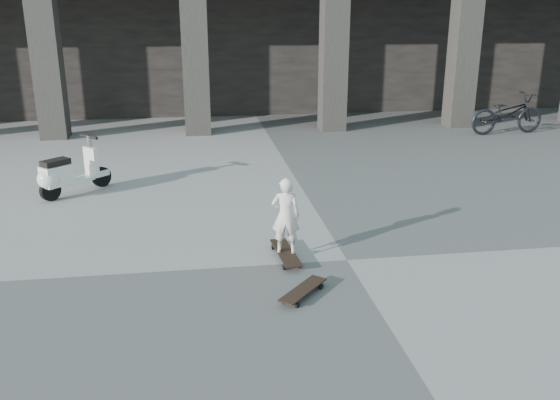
{
  "coord_description": "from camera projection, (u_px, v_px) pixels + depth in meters",
  "views": [
    {
      "loc": [
        -1.92,
        -6.92,
        3.16
      ],
      "look_at": [
        -0.79,
        0.67,
        0.65
      ],
      "focal_mm": 38.0,
      "sensor_mm": 36.0,
      "label": 1
    }
  ],
  "objects": [
    {
      "name": "ground",
      "position": [
        347.0,
        260.0,
        7.75
      ],
      "size": [
        90.0,
        90.0,
        0.0
      ],
      "primitive_type": "plane",
      "color": "#535451",
      "rests_on": "ground"
    },
    {
      "name": "colonnade",
      "position": [
        246.0,
        11.0,
        19.76
      ],
      "size": [
        28.0,
        8.82,
        6.0
      ],
      "color": "black",
      "rests_on": "ground"
    },
    {
      "name": "longboard",
      "position": [
        286.0,
        253.0,
        7.78
      ],
      "size": [
        0.29,
        0.97,
        0.1
      ],
      "rotation": [
        0.0,
        0.0,
        1.65
      ],
      "color": "black",
      "rests_on": "ground"
    },
    {
      "name": "skateboard_spare",
      "position": [
        303.0,
        291.0,
        6.77
      ],
      "size": [
        0.66,
        0.71,
        0.09
      ],
      "rotation": [
        0.0,
        0.0,
        0.85
      ],
      "color": "black",
      "rests_on": "ground"
    },
    {
      "name": "child",
      "position": [
        286.0,
        216.0,
        7.62
      ],
      "size": [
        0.41,
        0.31,
        1.01
      ],
      "primitive_type": "imported",
      "rotation": [
        0.0,
        0.0,
        2.93
      ],
      "color": "silver",
      "rests_on": "longboard"
    },
    {
      "name": "scooter",
      "position": [
        63.0,
        175.0,
        10.22
      ],
      "size": [
        1.11,
        1.09,
        0.99
      ],
      "rotation": [
        0.0,
        0.0,
        0.78
      ],
      "color": "black",
      "rests_on": "ground"
    },
    {
      "name": "bicycle",
      "position": [
        507.0,
        114.0,
        15.32
      ],
      "size": [
        2.06,
        0.86,
        1.05
      ],
      "primitive_type": "imported",
      "rotation": [
        0.0,
        0.0,
        1.65
      ],
      "color": "black",
      "rests_on": "ground"
    }
  ]
}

